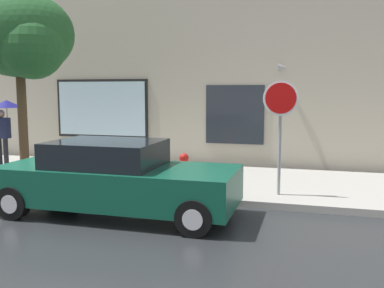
% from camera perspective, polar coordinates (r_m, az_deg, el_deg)
% --- Properties ---
extents(ground_plane, '(60.00, 60.00, 0.00)m').
position_cam_1_polar(ground_plane, '(9.29, -16.56, -8.24)').
color(ground_plane, '#282B2D').
extents(sidewalk, '(20.00, 4.00, 0.15)m').
position_cam_1_polar(sidewalk, '(11.85, -8.82, -4.34)').
color(sidewalk, '#A3A099').
rests_on(sidewalk, ground).
extents(building_facade, '(20.00, 0.67, 7.00)m').
position_cam_1_polar(building_facade, '(13.96, -4.82, 11.49)').
color(building_facade, '#B2A893').
rests_on(building_facade, ground).
extents(parked_car, '(4.66, 1.91, 1.45)m').
position_cam_1_polar(parked_car, '(8.43, -10.27, -4.62)').
color(parked_car, '#0F4C38').
rests_on(parked_car, ground).
extents(fire_hydrant, '(0.30, 0.44, 0.77)m').
position_cam_1_polar(fire_hydrant, '(10.32, -1.08, -3.41)').
color(fire_hydrant, red).
rests_on(fire_hydrant, sidewalk).
extents(pedestrian_with_umbrella, '(0.95, 0.95, 2.01)m').
position_cam_1_polar(pedestrian_with_umbrella, '(13.75, -23.93, 3.61)').
color(pedestrian_with_umbrella, black).
rests_on(pedestrian_with_umbrella, sidewalk).
extents(street_tree, '(2.83, 2.41, 4.74)m').
position_cam_1_polar(street_tree, '(11.58, -22.04, 13.17)').
color(street_tree, '#4C3823').
rests_on(street_tree, sidewalk).
extents(stop_sign, '(0.76, 0.10, 2.50)m').
position_cam_1_polar(stop_sign, '(9.31, 11.83, 3.88)').
color(stop_sign, gray).
rests_on(stop_sign, sidewalk).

